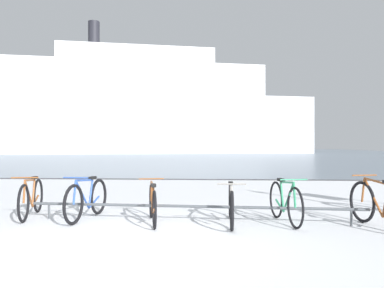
% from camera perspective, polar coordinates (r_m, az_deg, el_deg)
% --- Properties ---
extents(ground, '(80.00, 132.00, 0.08)m').
position_cam_1_polar(ground, '(59.15, 2.07, -1.51)').
color(ground, white).
extents(bike_rack, '(5.94, 0.40, 0.31)m').
position_cam_1_polar(bike_rack, '(6.89, 0.15, -9.25)').
color(bike_rack, '#4C5156').
rests_on(bike_rack, ground).
extents(bicycle_0, '(0.52, 1.69, 0.79)m').
position_cam_1_polar(bicycle_0, '(7.95, -22.62, -7.38)').
color(bicycle_0, black).
rests_on(bicycle_0, ground).
extents(bicycle_1, '(0.46, 1.72, 0.81)m').
position_cam_1_polar(bicycle_1, '(7.41, -15.24, -7.87)').
color(bicycle_1, black).
rests_on(bicycle_1, ground).
extents(bicycle_2, '(0.52, 1.60, 0.75)m').
position_cam_1_polar(bicycle_2, '(6.86, -5.83, -8.72)').
color(bicycle_2, black).
rests_on(bicycle_2, ground).
extents(bicycle_3, '(0.46, 1.70, 0.75)m').
position_cam_1_polar(bicycle_3, '(6.75, 5.78, -8.86)').
color(bicycle_3, black).
rests_on(bicycle_3, ground).
extents(bicycle_4, '(0.46, 1.62, 0.80)m').
position_cam_1_polar(bicycle_4, '(7.00, 13.57, -8.33)').
color(bicycle_4, black).
rests_on(bicycle_4, ground).
extents(bicycle_5, '(0.54, 1.66, 0.85)m').
position_cam_1_polar(bicycle_5, '(7.09, 25.95, -8.08)').
color(bicycle_5, black).
rests_on(bicycle_5, ground).
extents(ferry_ship, '(55.22, 22.81, 21.08)m').
position_cam_1_polar(ferry_ship, '(63.74, -7.31, 4.98)').
color(ferry_ship, silver).
rests_on(ferry_ship, ground).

